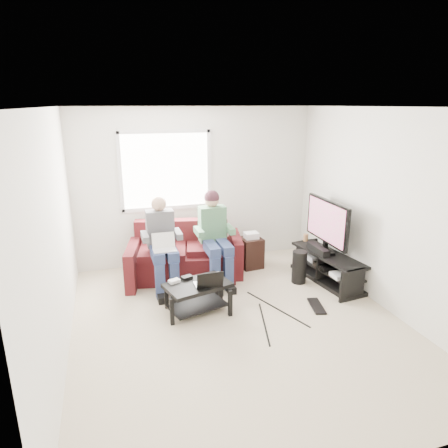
# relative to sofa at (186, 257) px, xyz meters

# --- Properties ---
(floor) EXTENTS (4.50, 4.50, 0.00)m
(floor) POSITION_rel_sofa_xyz_m (0.34, -1.63, -0.31)
(floor) COLOR beige
(floor) RESTS_ON ground
(ceiling) EXTENTS (4.50, 4.50, 0.00)m
(ceiling) POSITION_rel_sofa_xyz_m (0.34, -1.63, 2.29)
(ceiling) COLOR white
(ceiling) RESTS_ON wall_back
(wall_back) EXTENTS (4.50, 0.00, 4.50)m
(wall_back) POSITION_rel_sofa_xyz_m (0.34, 0.62, 0.99)
(wall_back) COLOR silver
(wall_back) RESTS_ON floor
(wall_front) EXTENTS (4.50, 0.00, 4.50)m
(wall_front) POSITION_rel_sofa_xyz_m (0.34, -3.88, 0.99)
(wall_front) COLOR silver
(wall_front) RESTS_ON floor
(wall_left) EXTENTS (0.00, 4.50, 4.50)m
(wall_left) POSITION_rel_sofa_xyz_m (-1.66, -1.63, 0.99)
(wall_left) COLOR silver
(wall_left) RESTS_ON floor
(wall_right) EXTENTS (0.00, 4.50, 4.50)m
(wall_right) POSITION_rel_sofa_xyz_m (2.34, -1.63, 0.99)
(wall_right) COLOR silver
(wall_right) RESTS_ON floor
(window) EXTENTS (1.48, 0.04, 1.28)m
(window) POSITION_rel_sofa_xyz_m (-0.16, 0.60, 1.29)
(window) COLOR white
(window) RESTS_ON wall_back
(sofa) EXTENTS (1.97, 1.14, 0.84)m
(sofa) POSITION_rel_sofa_xyz_m (0.00, 0.00, 0.00)
(sofa) COLOR #461311
(sofa) RESTS_ON floor
(person_left) EXTENTS (0.40, 0.71, 1.35)m
(person_left) POSITION_rel_sofa_xyz_m (-0.40, -0.31, 0.43)
(person_left) COLOR navy
(person_left) RESTS_ON sofa
(person_right) EXTENTS (0.40, 0.71, 1.39)m
(person_right) POSITION_rel_sofa_xyz_m (0.40, -0.29, 0.49)
(person_right) COLOR navy
(person_right) RESTS_ON sofa
(laptop_silver) EXTENTS (0.38, 0.33, 0.24)m
(laptop_silver) POSITION_rel_sofa_xyz_m (-0.40, -0.53, 0.40)
(laptop_silver) COLOR silver
(laptop_silver) RESTS_ON person_left
(coffee_table) EXTENTS (0.92, 0.69, 0.41)m
(coffee_table) POSITION_rel_sofa_xyz_m (-0.09, -1.21, -0.02)
(coffee_table) COLOR black
(coffee_table) RESTS_ON floor
(laptop_black) EXTENTS (0.38, 0.31, 0.24)m
(laptop_black) POSITION_rel_sofa_xyz_m (0.03, -1.29, 0.21)
(laptop_black) COLOR black
(laptop_black) RESTS_ON coffee_table
(controller_a) EXTENTS (0.16, 0.13, 0.04)m
(controller_a) POSITION_rel_sofa_xyz_m (-0.37, -1.09, 0.11)
(controller_a) COLOR silver
(controller_a) RESTS_ON coffee_table
(controller_b) EXTENTS (0.16, 0.13, 0.04)m
(controller_b) POSITION_rel_sofa_xyz_m (-0.19, -1.03, 0.11)
(controller_b) COLOR black
(controller_b) RESTS_ON coffee_table
(controller_c) EXTENTS (0.16, 0.14, 0.04)m
(controller_c) POSITION_rel_sofa_xyz_m (0.21, -1.06, 0.11)
(controller_c) COLOR gray
(controller_c) RESTS_ON coffee_table
(tv_stand) EXTENTS (0.59, 1.41, 0.45)m
(tv_stand) POSITION_rel_sofa_xyz_m (2.04, -0.85, -0.11)
(tv_stand) COLOR black
(tv_stand) RESTS_ON floor
(tv) EXTENTS (0.12, 1.10, 0.81)m
(tv) POSITION_rel_sofa_xyz_m (2.03, -0.75, 0.60)
(tv) COLOR black
(tv) RESTS_ON tv_stand
(soundbar) EXTENTS (0.12, 0.50, 0.10)m
(soundbar) POSITION_rel_sofa_xyz_m (1.92, -0.75, 0.19)
(soundbar) COLOR black
(soundbar) RESTS_ON tv_stand
(drink_cup) EXTENTS (0.08, 0.08, 0.12)m
(drink_cup) POSITION_rel_sofa_xyz_m (1.99, -0.22, 0.20)
(drink_cup) COLOR #9B6C43
(drink_cup) RESTS_ON tv_stand
(console_white) EXTENTS (0.30, 0.22, 0.06)m
(console_white) POSITION_rel_sofa_xyz_m (2.04, -1.25, -0.04)
(console_white) COLOR silver
(console_white) RESTS_ON tv_stand
(console_grey) EXTENTS (0.34, 0.26, 0.08)m
(console_grey) POSITION_rel_sofa_xyz_m (2.04, -0.55, -0.03)
(console_grey) COLOR gray
(console_grey) RESTS_ON tv_stand
(console_black) EXTENTS (0.38, 0.30, 0.07)m
(console_black) POSITION_rel_sofa_xyz_m (2.04, -0.90, -0.04)
(console_black) COLOR black
(console_black) RESTS_ON tv_stand
(subwoofer) EXTENTS (0.22, 0.22, 0.50)m
(subwoofer) POSITION_rel_sofa_xyz_m (1.60, -0.76, -0.06)
(subwoofer) COLOR black
(subwoofer) RESTS_ON floor
(keyboard_floor) EXTENTS (0.24, 0.47, 0.02)m
(keyboard_floor) POSITION_rel_sofa_xyz_m (1.48, -1.54, -0.30)
(keyboard_floor) COLOR black
(keyboard_floor) RESTS_ON floor
(end_table) EXTENTS (0.34, 0.34, 0.61)m
(end_table) POSITION_rel_sofa_xyz_m (1.11, 0.02, -0.04)
(end_table) COLOR black
(end_table) RESTS_ON floor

